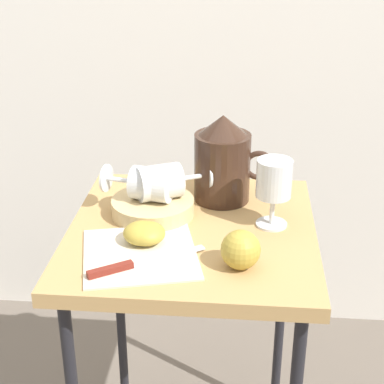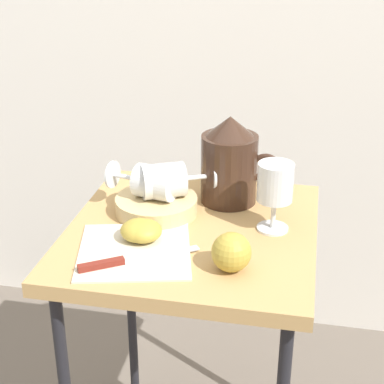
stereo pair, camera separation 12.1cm
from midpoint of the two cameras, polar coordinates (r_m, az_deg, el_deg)
curtain_drape at (r=1.81m, az=0.02°, el=14.47°), size 2.40×0.03×1.91m
table at (r=1.28m, az=-2.72°, el=-6.22°), size 0.50×0.52×0.69m
linen_napkin at (r=1.16m, az=-7.86°, el=-5.82°), size 0.25×0.26×0.00m
basket_tray at (r=1.30m, az=-6.33°, el=-1.46°), size 0.17×0.17×0.03m
pitcher at (r=1.34m, az=0.29°, el=2.39°), size 0.17×0.12×0.19m
wine_glass_upright at (r=1.22m, az=4.82°, el=0.82°), size 0.07×0.07×0.14m
wine_glass_tipped_near at (r=1.28m, az=-5.57°, el=0.89°), size 0.17×0.13×0.07m
wine_glass_tipped_far at (r=1.28m, az=-6.71°, el=0.70°), size 0.16×0.10×0.07m
apple_half_left at (r=1.19m, az=-7.61°, el=-3.87°), size 0.07×0.07×0.04m
apple_half_right at (r=1.18m, az=-7.18°, el=-3.92°), size 0.07×0.07×0.04m
apple_whole at (r=1.10m, az=1.39°, el=-5.47°), size 0.07×0.07×0.07m
knife at (r=1.12m, az=-8.90°, el=-6.82°), size 0.20×0.14×0.01m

